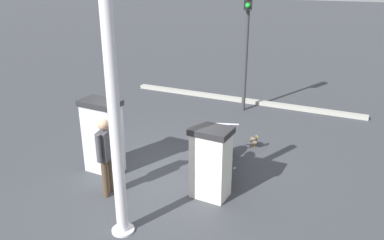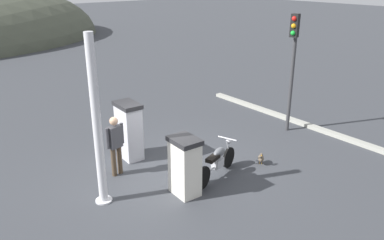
{
  "view_description": "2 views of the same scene",
  "coord_description": "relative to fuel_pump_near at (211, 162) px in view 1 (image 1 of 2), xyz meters",
  "views": [
    {
      "loc": [
        -6.68,
        -3.82,
        4.28
      ],
      "look_at": [
        0.48,
        -0.52,
        1.25
      ],
      "focal_mm": 36.13,
      "sensor_mm": 36.0,
      "label": 1
    },
    {
      "loc": [
        -5.48,
        -7.86,
        5.13
      ],
      "look_at": [
        0.95,
        -0.02,
        1.26
      ],
      "focal_mm": 36.29,
      "sensor_mm": 36.0,
      "label": 2
    }
  ],
  "objects": [
    {
      "name": "road_edge_kerb",
      "position": [
        6.11,
        1.3,
        -0.7
      ],
      "size": [
        0.34,
        8.24,
        0.12
      ],
      "color": "#9E9E93",
      "rests_on": "ground"
    },
    {
      "name": "fuel_pump_far",
      "position": [
        -0.0,
        2.6,
        0.1
      ],
      "size": [
        0.64,
        0.9,
        1.69
      ],
      "color": "silver",
      "rests_on": "ground"
    },
    {
      "name": "fuel_pump_near",
      "position": [
        0.0,
        0.0,
        0.0
      ],
      "size": [
        0.65,
        0.81,
        1.49
      ],
      "color": "silver",
      "rests_on": "ground"
    },
    {
      "name": "canopy_support_pole",
      "position": [
        -1.72,
        0.96,
        1.17
      ],
      "size": [
        0.4,
        0.4,
        4.0
      ],
      "color": "silver",
      "rests_on": "ground"
    },
    {
      "name": "roadside_traffic_light",
      "position": [
        5.23,
        0.97,
        1.92
      ],
      "size": [
        0.4,
        0.28,
        3.93
      ],
      "color": "#38383A",
      "rests_on": "ground"
    },
    {
      "name": "ground_plane",
      "position": [
        0.32,
        1.3,
        -0.76
      ],
      "size": [
        120.0,
        120.0,
        0.0
      ],
      "primitive_type": "plane",
      "color": "#383A3F"
    },
    {
      "name": "attendant_person",
      "position": [
        -0.82,
        1.92,
        0.19
      ],
      "size": [
        0.58,
        0.26,
        1.65
      ],
      "color": "#473828",
      "rests_on": "ground"
    },
    {
      "name": "motorcycle_near_pump",
      "position": [
        1.18,
        0.12,
        -0.3
      ],
      "size": [
        1.88,
        0.78,
        0.93
      ],
      "color": "black",
      "rests_on": "ground"
    },
    {
      "name": "wandering_duck",
      "position": [
        2.63,
        -0.15,
        -0.56
      ],
      "size": [
        0.35,
        0.35,
        0.41
      ],
      "color": "brown",
      "rests_on": "ground"
    }
  ]
}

